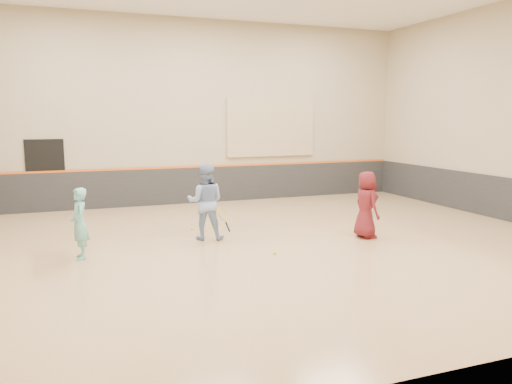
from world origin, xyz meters
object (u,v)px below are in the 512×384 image
object	(u,v)px
young_man	(366,205)
spare_racket	(216,226)
instructor	(206,202)
girl	(80,224)

from	to	relation	value
young_man	spare_racket	distance (m)	3.84
young_man	spare_racket	xyz separation A→B (m)	(-3.07, 2.19, -0.73)
young_man	spare_racket	size ratio (longest dim) A/B	2.49
young_man	instructor	bearing A→B (deg)	70.52
instructor	spare_racket	size ratio (longest dim) A/B	2.79
instructor	young_man	size ratio (longest dim) A/B	1.12
girl	spare_racket	distance (m)	3.81
girl	instructor	bearing A→B (deg)	98.88
girl	instructor	world-z (taller)	instructor
girl	spare_racket	size ratio (longest dim) A/B	2.27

